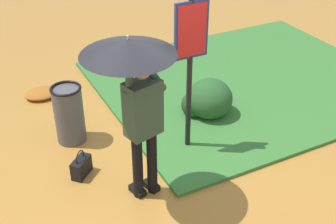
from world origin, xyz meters
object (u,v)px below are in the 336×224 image
object	(u,v)px
person_with_umbrella	(135,79)
trash_bin	(69,114)
handbag	(81,167)
info_sign_post	(190,50)

from	to	relation	value
person_with_umbrella	trash_bin	world-z (taller)	person_with_umbrella
person_with_umbrella	handbag	size ratio (longest dim) A/B	5.53
handbag	trash_bin	distance (m)	0.86
trash_bin	handbag	bearing A→B (deg)	81.80
info_sign_post	person_with_umbrella	bearing A→B (deg)	30.67
person_with_umbrella	trash_bin	xyz separation A→B (m)	(0.38, -1.47, -1.13)
person_with_umbrella	handbag	xyz separation A→B (m)	(0.50, -0.67, -1.42)
info_sign_post	handbag	distance (m)	1.97
person_with_umbrella	handbag	world-z (taller)	person_with_umbrella
handbag	trash_bin	xyz separation A→B (m)	(-0.12, -0.80, 0.29)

